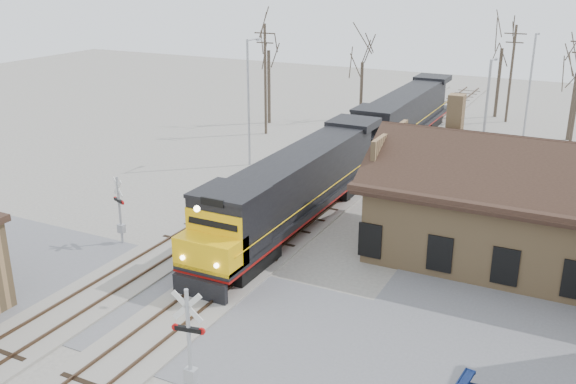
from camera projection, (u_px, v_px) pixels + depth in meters
name	position (u px, v px, depth m)	size (l,w,h in m)	color
ground	(187.00, 311.00, 27.97)	(140.00, 140.00, 0.00)	#A29D93
road	(187.00, 310.00, 27.97)	(60.00, 9.00, 0.03)	slate
track_main	(325.00, 202.00, 40.58)	(3.40, 90.00, 0.24)	#A29D93
track_siding	(263.00, 192.00, 42.49)	(3.40, 90.00, 0.24)	#A29D93
depot	(521.00, 215.00, 32.18)	(15.20, 9.31, 7.90)	#9F7D52
locomotive_lead	(293.00, 190.00, 36.00)	(3.01, 20.13, 4.47)	black
locomotive_trailing	(402.00, 117.00, 53.17)	(3.01, 20.13, 4.23)	black
crossbuck_near	(190.00, 349.00, 21.62)	(1.21, 0.32, 4.26)	#A5A8AD
crossbuck_far	(120.00, 212.00, 34.21)	(1.03, 0.48, 3.78)	#A5A8AD
streetlight_a	(249.00, 96.00, 46.92)	(0.25, 2.04, 9.32)	#A5A8AD
streetlight_b	(486.00, 115.00, 43.16)	(0.25, 2.04, 8.46)	#A5A8AD
streetlight_c	(530.00, 81.00, 53.94)	(0.25, 2.04, 9.01)	#A5A8AD
utility_pole_a	(265.00, 78.00, 55.92)	(2.00, 0.24, 9.60)	#382D23
utility_pole_b	(511.00, 72.00, 60.36)	(2.00, 0.24, 9.12)	#382D23
tree_a	(268.00, 38.00, 58.93)	(4.57, 4.57, 11.19)	#382D23
tree_b	(363.00, 53.00, 61.09)	(3.68, 3.68, 9.01)	#382D23
tree_c	(503.00, 37.00, 61.42)	(4.49, 4.49, 10.99)	#382D23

